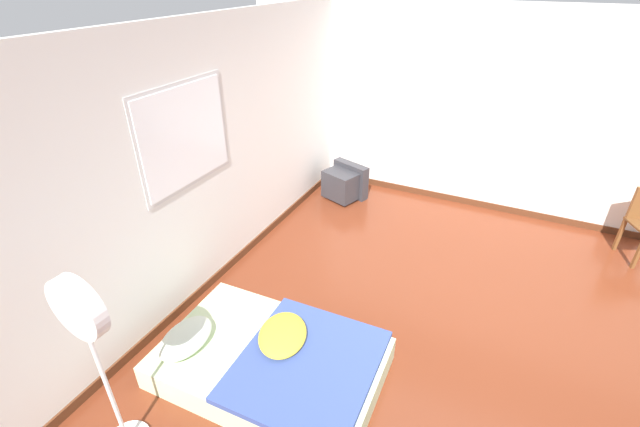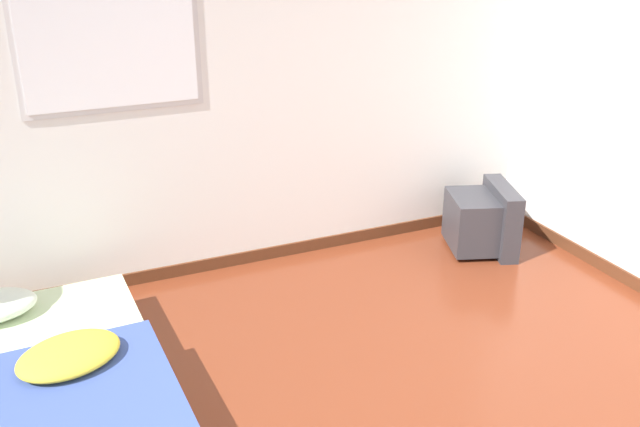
% 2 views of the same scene
% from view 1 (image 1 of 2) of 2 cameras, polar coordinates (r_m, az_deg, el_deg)
% --- Properties ---
extents(ground_plane, '(20.00, 20.00, 0.00)m').
position_cam_1_polar(ground_plane, '(4.25, 19.44, -15.78)').
color(ground_plane, maroon).
extents(wall_back, '(7.68, 0.08, 2.60)m').
position_cam_1_polar(wall_back, '(4.37, -13.63, 7.10)').
color(wall_back, white).
rests_on(wall_back, ground_plane).
extents(wall_right, '(0.08, 7.64, 2.60)m').
position_cam_1_polar(wall_right, '(5.98, 25.58, 11.19)').
color(wall_right, white).
rests_on(wall_right, ground_plane).
extents(mattress_bed, '(1.20, 1.81, 0.38)m').
position_cam_1_polar(mattress_bed, '(3.71, -6.55, -18.92)').
color(mattress_bed, beige).
rests_on(mattress_bed, ground_plane).
extents(crt_tv, '(0.59, 0.64, 0.49)m').
position_cam_1_polar(crt_tv, '(6.18, 3.28, 4.12)').
color(crt_tv, '#333338').
rests_on(crt_tv, ground_plane).
extents(standing_fan, '(0.31, 0.42, 1.48)m').
position_cam_1_polar(standing_fan, '(2.93, -28.67, -13.68)').
color(standing_fan, silver).
rests_on(standing_fan, ground_plane).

